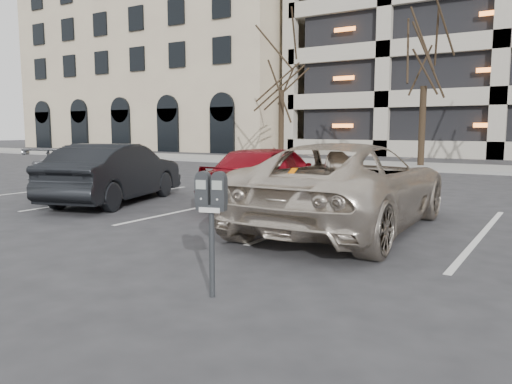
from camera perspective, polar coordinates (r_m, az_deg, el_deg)
ground at (r=6.95m, az=10.02°, el=-6.99°), size 140.00×140.00×0.00m
sidewalk at (r=22.45m, az=25.72°, el=2.33°), size 80.00×4.00×0.12m
stall_lines at (r=9.55m, az=7.48°, el=-3.01°), size 16.90×5.20×0.00m
office_building at (r=47.68m, az=-8.11°, el=14.13°), size 26.00×16.20×15.00m
tree_a at (r=25.86m, az=2.95°, el=16.45°), size 3.56×3.56×8.09m
tree_b at (r=23.26m, az=18.84°, el=16.63°), size 3.44×3.44×7.82m
parking_meter at (r=4.96m, az=-5.13°, el=-1.31°), size 0.34×0.20×1.25m
suv_silver at (r=8.63m, az=10.37°, el=0.71°), size 2.61×5.34×1.47m
car_red at (r=11.31m, az=1.62°, el=2.08°), size 1.72×4.04×1.36m
car_dark at (r=11.95m, az=-15.79°, el=2.09°), size 2.59×4.37×1.36m
car_silver at (r=14.09m, az=-17.26°, el=2.65°), size 3.31×4.83×1.30m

